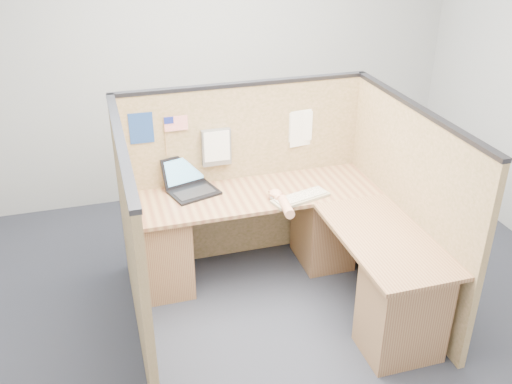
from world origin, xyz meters
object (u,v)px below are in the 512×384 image
object	(u,v)px
l_desk	(293,252)
laptop	(192,183)
keyboard	(301,198)
mouse	(275,196)

from	to	relation	value
l_desk	laptop	distance (m)	0.96
l_desk	keyboard	size ratio (longest dim) A/B	3.99
mouse	keyboard	bearing A→B (deg)	-19.79
mouse	laptop	bearing A→B (deg)	150.55
laptop	keyboard	size ratio (longest dim) A/B	0.89
laptop	mouse	bearing A→B (deg)	-46.72
l_desk	laptop	xyz separation A→B (m)	(-0.64, 0.58, 0.40)
laptop	l_desk	bearing A→B (deg)	-59.56
laptop	keyboard	distance (m)	0.86
laptop	mouse	xyz separation A→B (m)	(0.58, -0.33, -0.04)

